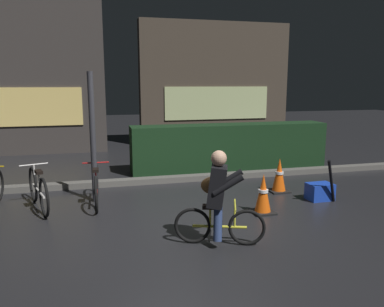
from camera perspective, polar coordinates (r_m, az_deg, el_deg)
ground_plane at (r=6.12m, az=-0.42°, el=-9.40°), size 40.00×40.00×0.00m
sidewalk_curb at (r=8.16m, az=-4.16°, el=-3.89°), size 12.00×0.24×0.12m
hedge_row at (r=9.38m, az=5.69°, el=1.02°), size 4.80×0.70×1.10m
storefront_left at (r=12.23m, az=-23.69°, el=10.62°), size 4.51×0.54×4.62m
storefront_right at (r=13.42m, az=3.44°, el=10.27°), size 5.19×0.54×4.10m
street_post at (r=6.85m, az=-14.51°, el=2.20°), size 0.10×0.10×2.27m
parked_bike_left_mid at (r=6.89m, az=-21.87°, el=-5.01°), size 0.56×1.51×0.72m
parked_bike_center_left at (r=6.85m, az=-13.99°, el=-4.74°), size 0.46×1.51×0.70m
traffic_cone_near at (r=6.32m, az=10.51°, el=-5.96°), size 0.36×0.36×0.65m
traffic_cone_far at (r=7.58m, az=12.82°, el=-3.22°), size 0.36×0.36×0.66m
blue_crate at (r=7.31m, az=18.44°, el=-5.39°), size 0.45×0.33×0.30m
cyclist at (r=4.98m, az=3.87°, el=-6.50°), size 1.13×0.64×1.25m
closed_umbrella at (r=7.08m, az=19.99°, el=-3.90°), size 0.34×0.25×0.80m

